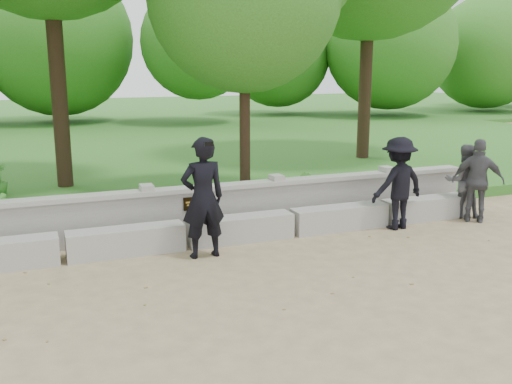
{
  "coord_description": "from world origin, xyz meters",
  "views": [
    {
      "loc": [
        -2.32,
        -7.22,
        3.04
      ],
      "look_at": [
        1.12,
        1.47,
        0.97
      ],
      "focal_mm": 40.0,
      "sensor_mm": 36.0,
      "label": 1
    }
  ],
  "objects": [
    {
      "name": "shrub_b",
      "position": [
        2.96,
        3.3,
        0.55
      ],
      "size": [
        0.32,
        0.38,
        0.6
      ],
      "primitive_type": "imported",
      "rotation": [
        0.0,
        0.0,
        1.76
      ],
      "color": "#3F892E",
      "rests_on": "lawn"
    },
    {
      "name": "visitor_right",
      "position": [
        5.8,
        1.39,
        0.83
      ],
      "size": [
        1.0,
        0.94,
        1.66
      ],
      "color": "#46454B",
      "rests_on": "ground"
    },
    {
      "name": "man_main",
      "position": [
        0.15,
        1.32,
        0.98
      ],
      "size": [
        0.73,
        0.65,
        1.96
      ],
      "color": "black",
      "rests_on": "ground"
    },
    {
      "name": "shrub_a",
      "position": [
        -2.91,
        3.54,
        0.58
      ],
      "size": [
        0.4,
        0.42,
        0.67
      ],
      "primitive_type": "imported",
      "rotation": [
        0.0,
        0.0,
        0.95
      ],
      "color": "#3F892E",
      "rests_on": "lawn"
    },
    {
      "name": "lawn",
      "position": [
        0.0,
        14.0,
        0.12
      ],
      "size": [
        40.0,
        22.0,
        0.25
      ],
      "primitive_type": "cube",
      "color": "#356D28",
      "rests_on": "ground"
    },
    {
      "name": "parapet_wall",
      "position": [
        0.0,
        2.6,
        0.46
      ],
      "size": [
        12.5,
        0.35,
        0.9
      ],
      "color": "#9F9D96",
      "rests_on": "ground"
    },
    {
      "name": "visitor_mid",
      "position": [
        4.05,
        1.57,
        0.88
      ],
      "size": [
        1.2,
        0.78,
        1.76
      ],
      "color": "black",
      "rests_on": "ground"
    },
    {
      "name": "visitor_left",
      "position": [
        5.8,
        1.8,
        0.75
      ],
      "size": [
        0.89,
        0.8,
        1.5
      ],
      "color": "#49494E",
      "rests_on": "ground"
    },
    {
      "name": "concrete_bench",
      "position": [
        0.0,
        1.9,
        0.22
      ],
      "size": [
        11.9,
        0.45,
        0.45
      ],
      "color": "#A9A7A0",
      "rests_on": "ground"
    },
    {
      "name": "ground",
      "position": [
        0.0,
        0.0,
        0.0
      ],
      "size": [
        80.0,
        80.0,
        0.0
      ],
      "primitive_type": "plane",
      "color": "tan",
      "rests_on": "ground"
    }
  ]
}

